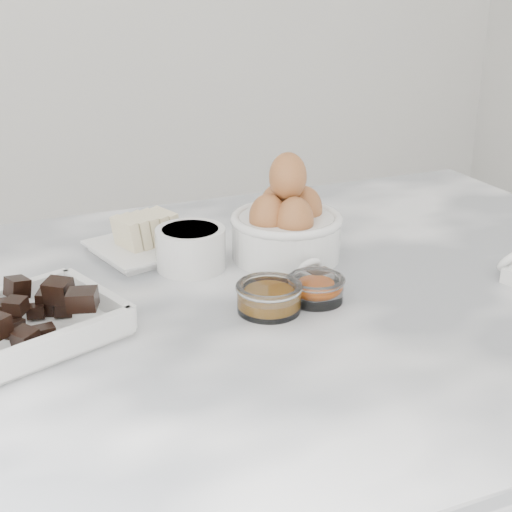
{
  "coord_description": "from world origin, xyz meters",
  "views": [
    {
      "loc": [
        -0.3,
        -0.74,
        1.32
      ],
      "look_at": [
        0.02,
        0.03,
        0.98
      ],
      "focal_mm": 50.0,
      "sensor_mm": 36.0,
      "label": 1
    }
  ],
  "objects_px": {
    "egg_bowl": "(286,224)",
    "zest_bowl": "(316,288)",
    "sugar_ramekin": "(191,247)",
    "honey_bowl": "(269,297)",
    "chocolate_dish": "(21,321)",
    "butter_plate": "(143,240)",
    "vanilla_spoon": "(317,278)"
  },
  "relations": [
    {
      "from": "honey_bowl",
      "to": "zest_bowl",
      "type": "relative_size",
      "value": 1.12
    },
    {
      "from": "honey_bowl",
      "to": "zest_bowl",
      "type": "distance_m",
      "value": 0.06
    },
    {
      "from": "egg_bowl",
      "to": "honey_bowl",
      "type": "relative_size",
      "value": 1.96
    },
    {
      "from": "butter_plate",
      "to": "zest_bowl",
      "type": "bearing_deg",
      "value": -56.43
    },
    {
      "from": "butter_plate",
      "to": "vanilla_spoon",
      "type": "relative_size",
      "value": 2.56
    },
    {
      "from": "chocolate_dish",
      "to": "zest_bowl",
      "type": "distance_m",
      "value": 0.34
    },
    {
      "from": "sugar_ramekin",
      "to": "honey_bowl",
      "type": "bearing_deg",
      "value": -74.5
    },
    {
      "from": "egg_bowl",
      "to": "honey_bowl",
      "type": "xyz_separation_m",
      "value": [
        -0.09,
        -0.15,
        -0.03
      ]
    },
    {
      "from": "chocolate_dish",
      "to": "butter_plate",
      "type": "distance_m",
      "value": 0.27
    },
    {
      "from": "egg_bowl",
      "to": "zest_bowl",
      "type": "xyz_separation_m",
      "value": [
        -0.03,
        -0.14,
        -0.03
      ]
    },
    {
      "from": "sugar_ramekin",
      "to": "vanilla_spoon",
      "type": "distance_m",
      "value": 0.18
    },
    {
      "from": "butter_plate",
      "to": "egg_bowl",
      "type": "bearing_deg",
      "value": -26.64
    },
    {
      "from": "honey_bowl",
      "to": "chocolate_dish",
      "type": "bearing_deg",
      "value": 172.23
    },
    {
      "from": "chocolate_dish",
      "to": "sugar_ramekin",
      "type": "distance_m",
      "value": 0.26
    },
    {
      "from": "egg_bowl",
      "to": "zest_bowl",
      "type": "relative_size",
      "value": 2.19
    },
    {
      "from": "sugar_ramekin",
      "to": "vanilla_spoon",
      "type": "bearing_deg",
      "value": -43.27
    },
    {
      "from": "sugar_ramekin",
      "to": "honey_bowl",
      "type": "relative_size",
      "value": 1.17
    },
    {
      "from": "vanilla_spoon",
      "to": "chocolate_dish",
      "type": "bearing_deg",
      "value": -179.81
    },
    {
      "from": "butter_plate",
      "to": "honey_bowl",
      "type": "height_order",
      "value": "butter_plate"
    },
    {
      "from": "egg_bowl",
      "to": "vanilla_spoon",
      "type": "distance_m",
      "value": 0.11
    },
    {
      "from": "sugar_ramekin",
      "to": "egg_bowl",
      "type": "relative_size",
      "value": 0.6
    },
    {
      "from": "chocolate_dish",
      "to": "butter_plate",
      "type": "height_order",
      "value": "butter_plate"
    },
    {
      "from": "chocolate_dish",
      "to": "butter_plate",
      "type": "xyz_separation_m",
      "value": [
        0.19,
        0.2,
        -0.0
      ]
    },
    {
      "from": "sugar_ramekin",
      "to": "zest_bowl",
      "type": "bearing_deg",
      "value": -55.33
    },
    {
      "from": "vanilla_spoon",
      "to": "egg_bowl",
      "type": "bearing_deg",
      "value": 86.86
    },
    {
      "from": "chocolate_dish",
      "to": "sugar_ramekin",
      "type": "relative_size",
      "value": 2.59
    },
    {
      "from": "butter_plate",
      "to": "vanilla_spoon",
      "type": "bearing_deg",
      "value": -48.45
    },
    {
      "from": "sugar_ramekin",
      "to": "honey_bowl",
      "type": "xyz_separation_m",
      "value": [
        0.04,
        -0.16,
        -0.01
      ]
    },
    {
      "from": "egg_bowl",
      "to": "vanilla_spoon",
      "type": "relative_size",
      "value": 2.42
    },
    {
      "from": "chocolate_dish",
      "to": "egg_bowl",
      "type": "bearing_deg",
      "value": 16.39
    },
    {
      "from": "butter_plate",
      "to": "honey_bowl",
      "type": "xyz_separation_m",
      "value": [
        0.09,
        -0.24,
        -0.0
      ]
    },
    {
      "from": "sugar_ramekin",
      "to": "egg_bowl",
      "type": "bearing_deg",
      "value": -6.14
    }
  ]
}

